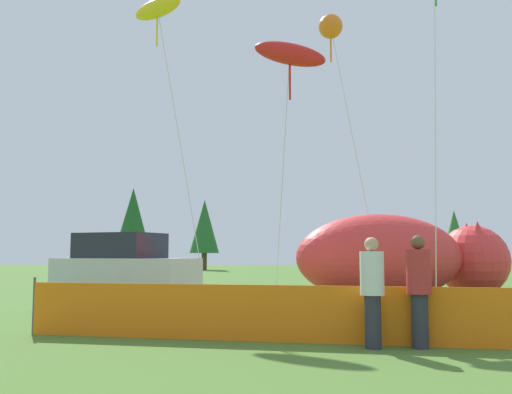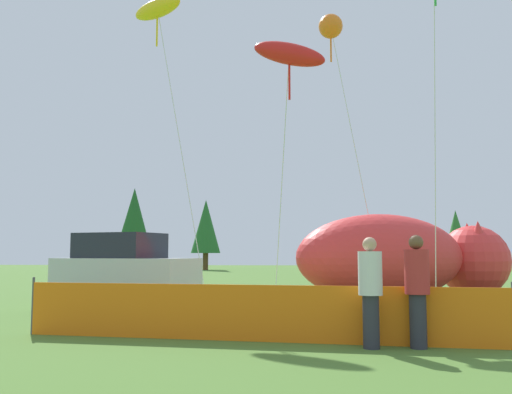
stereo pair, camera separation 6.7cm
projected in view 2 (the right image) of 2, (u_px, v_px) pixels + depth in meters
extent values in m
plane|color=#4C752D|center=(293.00, 322.00, 13.32)|extent=(120.00, 120.00, 0.00)
cube|color=#B7BCC1|center=(125.00, 279.00, 16.23)|extent=(4.36, 2.97, 1.19)
cube|color=#1E232D|center=(120.00, 246.00, 16.40)|extent=(2.61, 2.26, 0.71)
cylinder|color=black|center=(179.00, 298.00, 16.51)|extent=(0.67, 0.44, 0.63)
cylinder|color=black|center=(145.00, 302.00, 14.89)|extent=(0.67, 0.44, 0.63)
cylinder|color=black|center=(108.00, 295.00, 17.46)|extent=(0.67, 0.44, 0.63)
cylinder|color=black|center=(69.00, 300.00, 15.84)|extent=(0.67, 0.44, 0.63)
cube|color=#267F33|center=(375.00, 306.00, 12.49)|extent=(0.63, 0.63, 0.03)
cube|color=#267F33|center=(384.00, 297.00, 12.39)|extent=(0.24, 0.40, 0.42)
cylinder|color=#A5A5AD|center=(363.00, 317.00, 12.41)|extent=(0.02, 0.02, 0.44)
cylinder|color=#A5A5AD|center=(370.00, 315.00, 12.74)|extent=(0.02, 0.02, 0.44)
cylinder|color=#A5A5AD|center=(380.00, 318.00, 12.20)|extent=(0.02, 0.02, 0.44)
cylinder|color=#A5A5AD|center=(387.00, 316.00, 12.52)|extent=(0.02, 0.02, 0.44)
ellipsoid|color=red|center=(383.00, 257.00, 19.08)|extent=(7.16, 5.87, 2.90)
ellipsoid|color=yellow|center=(384.00, 277.00, 19.01)|extent=(4.75, 4.03, 1.31)
sphere|color=red|center=(474.00, 261.00, 20.93)|extent=(2.61, 2.61, 2.61)
cone|color=red|center=(467.00, 233.00, 21.68)|extent=(0.73, 0.73, 0.78)
cone|color=red|center=(478.00, 232.00, 20.38)|extent=(0.73, 0.73, 0.78)
cube|color=orange|center=(252.00, 313.00, 10.43)|extent=(8.88, 1.25, 1.02)
cylinder|color=#4C4C51|center=(33.00, 306.00, 11.35)|extent=(0.05, 0.05, 1.13)
cylinder|color=#2D2D38|center=(371.00, 322.00, 9.64)|extent=(0.28, 0.28, 0.89)
cylinder|color=silver|center=(370.00, 273.00, 9.72)|extent=(0.41, 0.41, 0.74)
sphere|color=tan|center=(370.00, 244.00, 9.76)|extent=(0.24, 0.24, 0.24)
cylinder|color=#2D2D38|center=(418.00, 321.00, 9.64)|extent=(0.28, 0.28, 0.91)
cylinder|color=#B72D2D|center=(417.00, 272.00, 9.73)|extent=(0.42, 0.42, 0.76)
sphere|color=brown|center=(416.00, 242.00, 9.77)|extent=(0.25, 0.25, 0.25)
cylinder|color=silver|center=(357.00, 160.00, 19.73)|extent=(1.74, 0.05, 9.63)
sphere|color=orange|center=(331.00, 26.00, 20.25)|extent=(0.86, 0.86, 0.86)
cylinder|color=orange|center=(331.00, 45.00, 20.18)|extent=(0.06, 0.06, 1.20)
cylinder|color=silver|center=(435.00, 136.00, 15.25)|extent=(0.06, 0.85, 9.47)
cylinder|color=silver|center=(181.00, 151.00, 18.42)|extent=(1.82, 0.24, 9.75)
ellipsoid|color=yellow|center=(157.00, 9.00, 19.06)|extent=(2.03, 1.60, 0.82)
cylinder|color=yellow|center=(157.00, 29.00, 18.99)|extent=(0.06, 0.06, 1.20)
cylinder|color=silver|center=(282.00, 183.00, 16.04)|extent=(0.50, 1.13, 7.12)
ellipsoid|color=red|center=(289.00, 54.00, 15.82)|extent=(2.19, 0.91, 1.20)
cylinder|color=red|center=(289.00, 78.00, 15.75)|extent=(0.06, 0.06, 1.20)
cylinder|color=brown|center=(205.00, 261.00, 53.37)|extent=(0.50, 0.50, 1.57)
cone|color=#236028|center=(206.00, 226.00, 53.69)|extent=(2.77, 2.77, 5.03)
cylinder|color=brown|center=(133.00, 263.00, 43.60)|extent=(0.50, 0.50, 1.57)
cone|color=#1E5623|center=(134.00, 220.00, 43.92)|extent=(2.77, 2.77, 5.03)
cylinder|color=brown|center=(457.00, 264.00, 50.12)|extent=(0.41, 0.41, 1.28)
cone|color=#2D6B2D|center=(456.00, 233.00, 50.39)|extent=(2.25, 2.25, 4.09)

